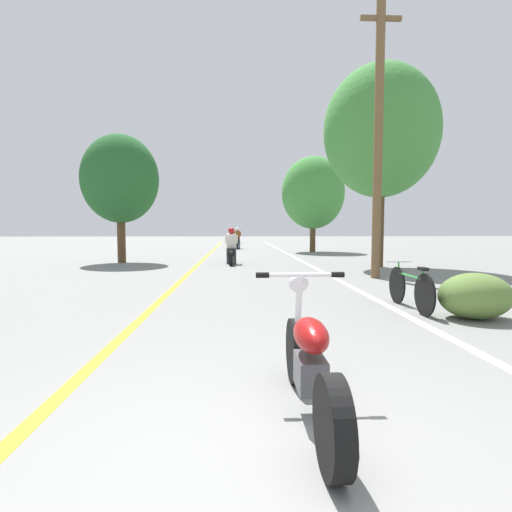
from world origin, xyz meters
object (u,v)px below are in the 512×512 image
utility_pole (378,136)px  roadside_tree_right_far (313,193)px  motorcycle_foreground (310,362)px  bicycle_parked (410,288)px  motorcycle_rider_far (237,237)px  roadside_tree_left (120,179)px  motorcycle_rider_lead (231,250)px  motorcycle_rider_mid (237,240)px  roadside_tree_right_near (381,131)px

utility_pole → roadside_tree_right_far: (0.49, 11.75, -0.50)m
motorcycle_foreground → bicycle_parked: bearing=57.2°
utility_pole → motorcycle_rider_far: size_ratio=3.80×
bicycle_parked → roadside_tree_left: bearing=128.5°
bicycle_parked → motorcycle_rider_lead: bearing=110.1°
motorcycle_foreground → motorcycle_rider_lead: (-0.75, 12.30, 0.12)m
motorcycle_rider_mid → bicycle_parked: bearing=-81.5°
motorcycle_rider_far → roadside_tree_right_near: bearing=-76.7°
motorcycle_rider_lead → motorcycle_rider_mid: size_ratio=1.00×
motorcycle_foreground → motorcycle_rider_lead: size_ratio=0.95×
utility_pole → motorcycle_rider_mid: size_ratio=3.66×
roadside_tree_right_near → roadside_tree_left: roadside_tree_right_near is taller
motorcycle_foreground → bicycle_parked: (2.40, 3.72, -0.04)m
roadside_tree_left → roadside_tree_right_far: bearing=36.2°
utility_pole → roadside_tree_right_far: size_ratio=1.39×
motorcycle_rider_mid → roadside_tree_left: bearing=-114.5°
roadside_tree_right_near → roadside_tree_right_far: 8.87m
bicycle_parked → utility_pole: bearing=78.1°
utility_pole → motorcycle_rider_far: bearing=99.0°
roadside_tree_right_far → roadside_tree_left: 10.99m
roadside_tree_right_far → bicycle_parked: size_ratio=3.07×
motorcycle_rider_mid → bicycle_parked: (2.91, -19.48, -0.17)m
motorcycle_rider_lead → motorcycle_rider_far: (0.22, 19.67, -0.01)m
motorcycle_rider_far → bicycle_parked: motorcycle_rider_far is taller
roadside_tree_left → motorcycle_rider_lead: (4.35, -0.86, -2.74)m
roadside_tree_left → motorcycle_foreground: 14.40m
utility_pole → roadside_tree_left: (-8.38, 5.25, -0.57)m
roadside_tree_right_near → motorcycle_rider_lead: 6.79m
roadside_tree_right_far → motorcycle_rider_mid: roadside_tree_right_far is taller
roadside_tree_left → motorcycle_rider_far: bearing=76.3°
motorcycle_rider_far → bicycle_parked: (2.92, -28.25, -0.15)m
utility_pole → roadside_tree_right_near: (1.16, 3.01, 0.85)m
motorcycle_rider_lead → motorcycle_rider_mid: bearing=88.8°
roadside_tree_right_far → motorcycle_rider_far: roadside_tree_right_far is taller
roadside_tree_right_near → motorcycle_rider_mid: bearing=112.0°
motorcycle_foreground → motorcycle_rider_mid: bearing=91.3°
motorcycle_foreground → roadside_tree_right_near: bearing=67.9°
motorcycle_rider_far → motorcycle_rider_lead: bearing=-90.6°
motorcycle_rider_far → bicycle_parked: size_ratio=1.12×
roadside_tree_right_near → motorcycle_foreground: bearing=-112.1°
motorcycle_foreground → roadside_tree_right_far: bearing=79.2°
utility_pole → bicycle_parked: utility_pole is taller
utility_pole → motorcycle_rider_lead: (-4.02, 4.39, -3.31)m
roadside_tree_right_far → motorcycle_foreground: (-3.76, -19.66, -2.93)m
utility_pole → bicycle_parked: 5.51m
roadside_tree_right_far → roadside_tree_left: size_ratio=1.07×
roadside_tree_right_near → roadside_tree_right_far: bearing=94.4°
roadside_tree_left → utility_pole: bearing=-32.1°
utility_pole → bicycle_parked: (-0.88, -4.19, -3.47)m
utility_pole → motorcycle_rider_mid: (-3.79, 15.29, -3.30)m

